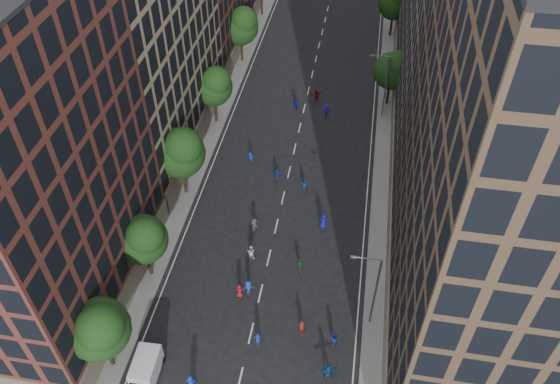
# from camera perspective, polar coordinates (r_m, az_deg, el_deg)

# --- Properties ---
(ground) EXTENTS (240.00, 240.00, 0.00)m
(ground) POSITION_cam_1_polar(r_m,az_deg,el_deg) (72.36, 2.01, 6.49)
(ground) COLOR black
(ground) RESTS_ON ground
(sidewalk_left) EXTENTS (4.00, 105.00, 0.15)m
(sidewalk_left) POSITION_cam_1_polar(r_m,az_deg,el_deg) (80.37, -5.86, 10.56)
(sidewalk_left) COLOR slate
(sidewalk_left) RESTS_ON ground
(sidewalk_right) EXTENTS (4.00, 105.00, 0.15)m
(sidewalk_right) POSITION_cam_1_polar(r_m,az_deg,el_deg) (78.21, 11.64, 8.80)
(sidewalk_right) COLOR slate
(sidewalk_right) RESTS_ON ground
(bldg_left_a) EXTENTS (14.00, 22.00, 30.00)m
(bldg_left_a) POSITION_cam_1_polar(r_m,az_deg,el_deg) (47.99, -26.04, 1.79)
(bldg_left_a) COLOR #582921
(bldg_left_a) RESTS_ON ground
(bldg_left_b) EXTENTS (14.00, 26.00, 34.00)m
(bldg_left_b) POSITION_cam_1_polar(r_m,az_deg,el_deg) (64.22, -16.16, 17.46)
(bldg_left_b) COLOR #938260
(bldg_left_b) RESTS_ON ground
(bldg_right_a) EXTENTS (14.00, 30.00, 36.00)m
(bldg_right_a) POSITION_cam_1_polar(r_m,az_deg,el_deg) (42.89, 23.49, 2.69)
(bldg_right_a) COLOR #4D3A29
(bldg_right_a) RESTS_ON ground
(bldg_right_b) EXTENTS (14.00, 28.00, 33.00)m
(bldg_right_b) POSITION_cam_1_polar(r_m,az_deg,el_deg) (68.05, 19.76, 17.67)
(bldg_right_b) COLOR #655D53
(bldg_right_b) RESTS_ON ground
(tree_left_0) EXTENTS (5.20, 5.20, 8.83)m
(tree_left_0) POSITION_cam_1_polar(r_m,az_deg,el_deg) (46.86, -18.37, -13.37)
(tree_left_0) COLOR black
(tree_left_0) RESTS_ON ground
(tree_left_1) EXTENTS (4.80, 4.80, 8.21)m
(tree_left_1) POSITION_cam_1_polar(r_m,az_deg,el_deg) (52.44, -14.08, -4.72)
(tree_left_1) COLOR black
(tree_left_1) RESTS_ON ground
(tree_left_2) EXTENTS (5.60, 5.60, 9.45)m
(tree_left_2) POSITION_cam_1_polar(r_m,az_deg,el_deg) (59.81, -10.32, 4.23)
(tree_left_2) COLOR black
(tree_left_2) RESTS_ON ground
(tree_left_3) EXTENTS (5.00, 5.00, 8.58)m
(tree_left_3) POSITION_cam_1_polar(r_m,az_deg,el_deg) (70.87, -6.91, 11.03)
(tree_left_3) COLOR black
(tree_left_3) RESTS_ON ground
(tree_left_4) EXTENTS (5.40, 5.40, 9.08)m
(tree_left_4) POSITION_cam_1_polar(r_m,az_deg,el_deg) (84.16, -4.05, 17.02)
(tree_left_4) COLOR black
(tree_left_4) RESTS_ON ground
(tree_right_a) EXTENTS (5.00, 5.00, 8.39)m
(tree_right_a) POSITION_cam_1_polar(r_m,az_deg,el_deg) (75.52, 11.78, 12.46)
(tree_right_a) COLOR black
(tree_right_a) RESTS_ON ground
(tree_right_b) EXTENTS (5.20, 5.20, 8.83)m
(tree_right_b) POSITION_cam_1_polar(r_m,az_deg,el_deg) (93.18, 12.04, 18.87)
(tree_right_b) COLOR black
(tree_right_b) RESTS_ON ground
(streetlamp_near) EXTENTS (2.64, 0.22, 9.06)m
(streetlamp_near) POSITION_cam_1_polar(r_m,az_deg,el_deg) (48.45, 9.73, -9.89)
(streetlamp_near) COLOR #595B60
(streetlamp_near) RESTS_ON ground
(streetlamp_far) EXTENTS (2.64, 0.22, 9.06)m
(streetlamp_far) POSITION_cam_1_polar(r_m,az_deg,el_deg) (73.27, 10.88, 11.12)
(streetlamp_far) COLOR #595B60
(streetlamp_far) RESTS_ON ground
(cargo_van) EXTENTS (2.24, 4.52, 2.37)m
(cargo_van) POSITION_cam_1_polar(r_m,az_deg,el_deg) (49.36, -13.96, -17.83)
(cargo_van) COLOR white
(cargo_van) RESTS_ON ground
(skater_0) EXTENTS (0.95, 0.67, 1.85)m
(skater_0) POSITION_cam_1_polar(r_m,az_deg,el_deg) (48.55, -9.26, -19.09)
(skater_0) COLOR #162BB5
(skater_0) RESTS_ON ground
(skater_1) EXTENTS (0.70, 0.55, 1.69)m
(skater_1) POSITION_cam_1_polar(r_m,az_deg,el_deg) (50.09, -2.34, -15.16)
(skater_1) COLOR navy
(skater_1) RESTS_ON ground
(skater_2) EXTENTS (0.87, 0.76, 1.51)m
(skater_2) POSITION_cam_1_polar(r_m,az_deg,el_deg) (50.41, 5.69, -15.05)
(skater_2) COLOR #1520AA
(skater_2) RESTS_ON ground
(skater_3) EXTENTS (1.21, 0.89, 1.68)m
(skater_3) POSITION_cam_1_polar(r_m,az_deg,el_deg) (53.28, -3.31, -9.96)
(skater_3) COLOR blue
(skater_3) RESTS_ON ground
(skater_4) EXTENTS (1.08, 0.66, 1.72)m
(skater_4) POSITION_cam_1_polar(r_m,az_deg,el_deg) (50.85, -13.78, -15.77)
(skater_4) COLOR #1635B7
(skater_4) RESTS_ON ground
(skater_5) EXTENTS (1.73, 1.11, 1.79)m
(skater_5) POSITION_cam_1_polar(r_m,az_deg,el_deg) (48.64, 5.05, -18.22)
(skater_5) COLOR navy
(skater_5) RESTS_ON ground
(skater_6) EXTENTS (0.82, 0.54, 1.66)m
(skater_6) POSITION_cam_1_polar(r_m,az_deg,el_deg) (53.11, -4.25, -10.30)
(skater_6) COLOR maroon
(skater_6) RESTS_ON ground
(skater_7) EXTENTS (0.66, 0.53, 1.58)m
(skater_7) POSITION_cam_1_polar(r_m,az_deg,el_deg) (50.82, 2.28, -13.93)
(skater_7) COLOR maroon
(skater_7) RESTS_ON ground
(skater_8) EXTENTS (0.93, 0.77, 1.75)m
(skater_8) POSITION_cam_1_polar(r_m,az_deg,el_deg) (55.97, -3.04, -6.30)
(skater_8) COLOR beige
(skater_8) RESTS_ON ground
(skater_9) EXTENTS (1.16, 0.90, 1.57)m
(skater_9) POSITION_cam_1_polar(r_m,az_deg,el_deg) (58.58, -2.69, -3.47)
(skater_9) COLOR #414046
(skater_9) RESTS_ON ground
(skater_10) EXTENTS (0.98, 0.70, 1.55)m
(skater_10) POSITION_cam_1_polar(r_m,az_deg,el_deg) (54.94, 2.11, -7.72)
(skater_10) COLOR #1E6528
(skater_10) RESTS_ON ground
(skater_11) EXTENTS (1.47, 0.99, 1.52)m
(skater_11) POSITION_cam_1_polar(r_m,az_deg,el_deg) (64.35, -0.35, 1.83)
(skater_11) COLOR #1636B9
(skater_11) RESTS_ON ground
(skater_12) EXTENTS (0.97, 0.67, 1.89)m
(skater_12) POSITION_cam_1_polar(r_m,az_deg,el_deg) (58.84, 4.55, -3.10)
(skater_12) COLOR #13139D
(skater_12) RESTS_ON ground
(skater_13) EXTENTS (0.68, 0.53, 1.67)m
(skater_13) POSITION_cam_1_polar(r_m,az_deg,el_deg) (66.75, -3.09, 3.66)
(skater_13) COLOR #162FB7
(skater_13) RESTS_ON ground
(skater_14) EXTENTS (0.78, 0.61, 1.59)m
(skater_14) POSITION_cam_1_polar(r_m,az_deg,el_deg) (63.11, 2.56, 0.80)
(skater_14) COLOR #133F9C
(skater_14) RESTS_ON ground
(skater_15) EXTENTS (1.32, 1.02, 1.80)m
(skater_15) POSITION_cam_1_polar(r_m,az_deg,el_deg) (74.48, 4.87, 8.43)
(skater_15) COLOR #1714A8
(skater_15) RESTS_ON ground
(skater_16) EXTENTS (1.21, 0.84, 1.91)m
(skater_16) POSITION_cam_1_polar(r_m,az_deg,el_deg) (75.50, 1.74, 9.17)
(skater_16) COLOR #121E99
(skater_16) RESTS_ON ground
(skater_17) EXTENTS (1.76, 1.17, 1.82)m
(skater_17) POSITION_cam_1_polar(r_m,az_deg,el_deg) (77.49, 3.83, 10.05)
(skater_17) COLOR maroon
(skater_17) RESTS_ON ground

